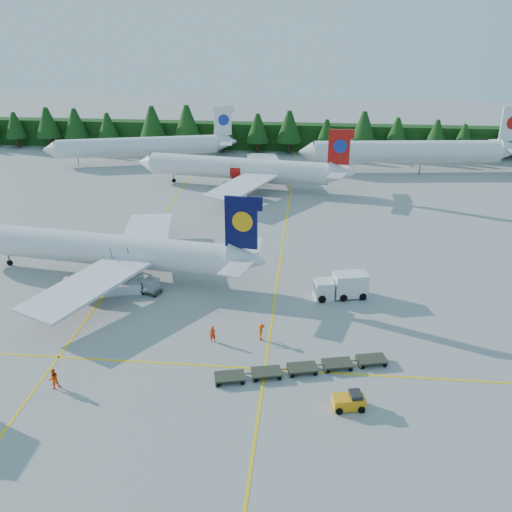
# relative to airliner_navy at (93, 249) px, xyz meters

# --- Properties ---
(ground) EXTENTS (320.00, 320.00, 0.00)m
(ground) POSITION_rel_airliner_navy_xyz_m (16.96, -12.24, -3.49)
(ground) COLOR #A0A09B
(ground) RESTS_ON ground
(taxi_stripe_a) EXTENTS (0.25, 120.00, 0.01)m
(taxi_stripe_a) POSITION_rel_airliner_navy_xyz_m (2.96, 7.76, -3.49)
(taxi_stripe_a) COLOR yellow
(taxi_stripe_a) RESTS_ON ground
(taxi_stripe_b) EXTENTS (0.25, 120.00, 0.01)m
(taxi_stripe_b) POSITION_rel_airliner_navy_xyz_m (22.96, 7.76, -3.49)
(taxi_stripe_b) COLOR yellow
(taxi_stripe_b) RESTS_ON ground
(taxi_stripe_cross) EXTENTS (80.00, 0.25, 0.01)m
(taxi_stripe_cross) POSITION_rel_airliner_navy_xyz_m (16.96, -18.24, -3.49)
(taxi_stripe_cross) COLOR yellow
(taxi_stripe_cross) RESTS_ON ground
(treeline_hedge) EXTENTS (220.00, 4.00, 6.00)m
(treeline_hedge) POSITION_rel_airliner_navy_xyz_m (16.96, 69.76, -0.49)
(treeline_hedge) COLOR black
(treeline_hedge) RESTS_ON ground
(airliner_navy) EXTENTS (39.87, 32.62, 11.62)m
(airliner_navy) POSITION_rel_airliner_navy_xyz_m (0.00, 0.00, 0.00)
(airliner_navy) COLOR silver
(airliner_navy) RESTS_ON ground
(airliner_red) EXTENTS (39.57, 32.35, 11.55)m
(airliner_red) POSITION_rel_airliner_navy_xyz_m (12.51, 39.08, -0.02)
(airliner_red) COLOR silver
(airliner_red) RESTS_ON ground
(airliner_far_left) EXTENTS (38.64, 12.88, 11.46)m
(airliner_far_left) POSITION_rel_airliner_navy_xyz_m (-11.23, 54.11, 0.10)
(airliner_far_left) COLOR silver
(airliner_far_left) RESTS_ON ground
(airliner_far_right) EXTENTS (44.18, 9.02, 12.86)m
(airliner_far_right) POSITION_rel_airliner_navy_xyz_m (44.36, 53.41, 0.54)
(airliner_far_right) COLOR silver
(airliner_far_right) RESTS_ON ground
(airstairs) EXTENTS (4.98, 6.76, 4.07)m
(airstairs) POSITION_rel_airliner_navy_xyz_m (4.73, -3.83, -2.61)
(airstairs) COLOR silver
(airstairs) RESTS_ON ground
(service_truck) EXTENTS (6.36, 3.50, 2.91)m
(service_truck) POSITION_rel_airliner_navy_xyz_m (30.46, -3.07, -2.05)
(service_truck) COLOR silver
(service_truck) RESTS_ON ground
(baggage_tug) EXTENTS (2.88, 1.93, 1.42)m
(baggage_tug) POSITION_rel_airliner_navy_xyz_m (30.46, -23.09, -2.80)
(baggage_tug) COLOR orange
(baggage_tug) RESTS_ON ground
(dolly_train) EXTENTS (16.01, 6.30, 0.16)m
(dolly_train) POSITION_rel_airliner_navy_xyz_m (26.43, -18.34, -2.99)
(dolly_train) COLOR #303425
(dolly_train) RESTS_ON ground
(uld_pair) EXTENTS (4.82, 3.58, 1.60)m
(uld_pair) POSITION_rel_airliner_navy_xyz_m (7.30, -3.77, -2.41)
(uld_pair) COLOR #303425
(uld_pair) RESTS_ON ground
(crew_a) EXTENTS (0.72, 0.55, 1.76)m
(crew_a) POSITION_rel_airliner_navy_xyz_m (17.34, -14.04, -2.61)
(crew_a) COLOR red
(crew_a) RESTS_ON ground
(crew_b) EXTENTS (1.20, 1.18, 1.95)m
(crew_b) POSITION_rel_airliner_navy_xyz_m (4.62, -22.87, -2.52)
(crew_b) COLOR #FF4E05
(crew_b) RESTS_ON ground
(crew_c) EXTENTS (0.57, 0.79, 1.83)m
(crew_c) POSITION_rel_airliner_navy_xyz_m (22.16, -13.23, -2.58)
(crew_c) COLOR #F64C05
(crew_c) RESTS_ON ground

